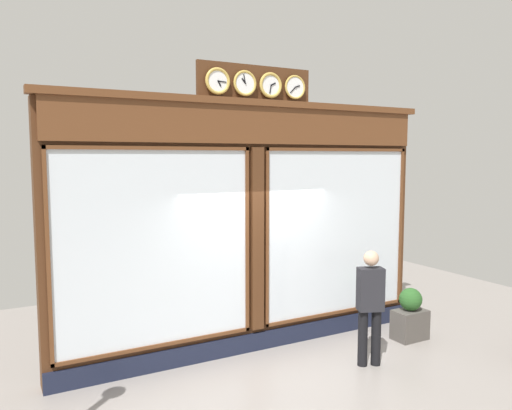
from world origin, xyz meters
The scene contains 4 objects.
shop_facade centered at (0.00, -0.13, 1.96)m, with size 6.33×0.42×4.38m.
pedestrian centered at (-1.17, 1.30, 0.93)m, with size 0.42×0.34×1.69m.
planter_box centered at (-2.46, 0.83, 0.25)m, with size 0.56×0.36×0.49m, color #4C4742.
planter_shrub centered at (-2.46, 0.83, 0.68)m, with size 0.37×0.37×0.37m, color #285623.
Camera 1 is at (3.62, 6.63, 3.03)m, focal length 34.86 mm.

